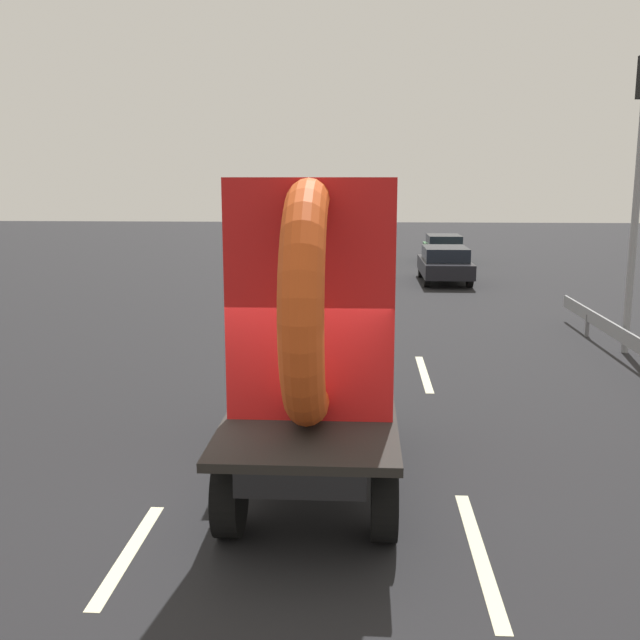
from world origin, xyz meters
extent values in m
plane|color=black|center=(0.00, 0.00, 0.00)|extent=(120.00, 120.00, 0.00)
cylinder|color=black|center=(-0.52, 2.43, 0.49)|extent=(0.28, 0.99, 0.99)
cylinder|color=black|center=(1.18, 2.43, 0.49)|extent=(0.28, 0.99, 0.99)
cylinder|color=black|center=(-0.52, -0.58, 0.49)|extent=(0.28, 0.99, 0.99)
cylinder|color=black|center=(1.18, -0.58, 0.49)|extent=(0.28, 0.99, 0.99)
cube|color=black|center=(0.33, 0.92, 0.97)|extent=(1.30, 4.81, 0.25)
cube|color=black|center=(0.33, 2.43, 1.77)|extent=(2.00, 1.79, 1.35)
cube|color=black|center=(0.33, 2.38, 2.06)|extent=(2.02, 1.70, 0.44)
cube|color=black|center=(0.33, 0.02, 1.14)|extent=(2.00, 3.03, 0.10)
cube|color=black|center=(0.33, 1.49, 1.74)|extent=(1.80, 0.08, 1.10)
torus|color=#D84C19|center=(0.33, -0.13, 2.56)|extent=(0.46, 2.73, 2.73)
cube|color=red|center=(0.33, -0.13, 2.56)|extent=(1.90, 0.03, 2.73)
cylinder|color=black|center=(3.27, 21.48, 0.32)|extent=(0.22, 0.64, 0.64)
cylinder|color=black|center=(4.82, 21.48, 0.32)|extent=(0.22, 0.64, 0.64)
cylinder|color=black|center=(3.27, 18.81, 0.32)|extent=(0.22, 0.64, 0.64)
cylinder|color=black|center=(4.82, 18.81, 0.32)|extent=(0.22, 0.64, 0.64)
cube|color=black|center=(4.04, 20.14, 0.59)|extent=(1.79, 4.18, 0.55)
cube|color=black|center=(4.04, 20.04, 1.11)|extent=(1.61, 2.34, 0.50)
cylinder|color=gray|center=(6.92, 8.63, 2.80)|extent=(0.16, 0.16, 5.60)
cylinder|color=slate|center=(6.58, 10.36, 0.28)|extent=(0.10, 0.10, 0.55)
cube|color=beige|center=(-1.53, -1.08, 0.00)|extent=(0.16, 2.20, 0.01)
cube|color=beige|center=(-1.53, 6.58, 0.00)|extent=(0.16, 2.89, 0.01)
cube|color=beige|center=(2.18, -0.87, 0.00)|extent=(0.16, 2.89, 0.01)
cube|color=beige|center=(2.18, 6.48, 0.00)|extent=(0.16, 2.87, 0.01)
cylinder|color=black|center=(5.48, 25.84, 0.30)|extent=(0.21, 0.60, 0.60)
cylinder|color=black|center=(4.01, 25.84, 0.30)|extent=(0.21, 0.60, 0.60)
cylinder|color=black|center=(5.48, 28.37, 0.30)|extent=(0.21, 0.60, 0.60)
cylinder|color=black|center=(4.01, 28.37, 0.30)|extent=(0.21, 0.60, 0.60)
cube|color=#33723F|center=(4.74, 27.11, 0.56)|extent=(1.69, 3.95, 0.52)
cube|color=black|center=(4.74, 27.20, 1.05)|extent=(1.53, 2.21, 0.47)
camera|label=1|loc=(0.92, -8.14, 3.90)|focal=41.28mm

